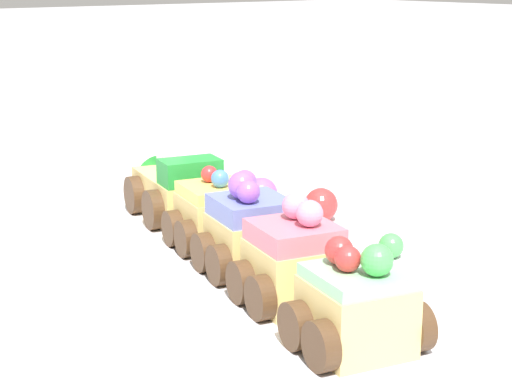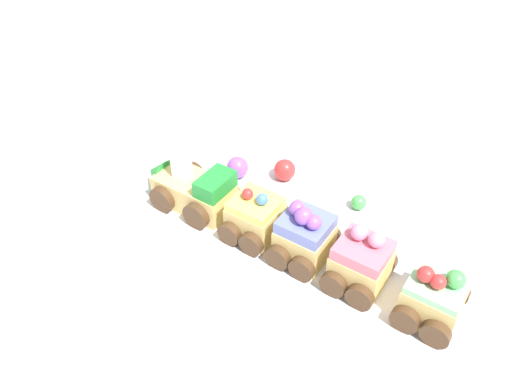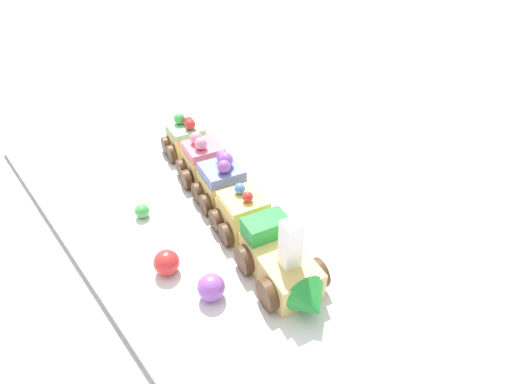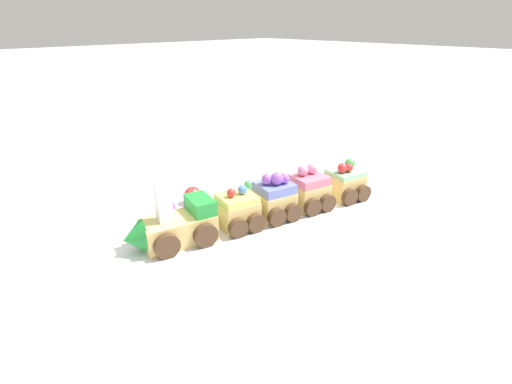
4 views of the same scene
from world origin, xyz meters
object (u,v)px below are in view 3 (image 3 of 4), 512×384
cake_train_locomotive (284,267)px  cake_car_mint (187,139)px  gumball_purple (211,287)px  cake_car_lemon (243,214)px  gumball_green (142,211)px  cake_car_blueberry (223,184)px  gumball_red (167,262)px  cake_car_strawberry (204,161)px

cake_train_locomotive → cake_car_mint: bearing=180.0°
cake_car_mint → gumball_purple: (0.28, -0.15, -0.01)m
gumball_purple → cake_car_mint: bearing=152.3°
cake_car_lemon → gumball_purple: 0.12m
gumball_green → cake_train_locomotive: bearing=18.0°
cake_train_locomotive → cake_car_lemon: 0.11m
cake_car_lemon → gumball_purple: size_ratio=2.79×
gumball_purple → cake_car_lemon: bearing=123.7°
cake_train_locomotive → cake_car_blueberry: cake_train_locomotive is taller
cake_train_locomotive → gumball_purple: cake_train_locomotive is taller
cake_car_mint → gumball_purple: bearing=-14.9°
cake_car_blueberry → gumball_purple: cake_car_blueberry is taller
cake_car_lemon → gumball_purple: (0.07, -0.10, -0.01)m
cake_car_lemon → cake_car_blueberry: size_ratio=1.00×
gumball_green → gumball_red: bearing=-12.6°
cake_car_lemon → cake_car_blueberry: (-0.07, 0.02, 0.00)m
cake_car_mint → gumball_red: (0.22, -0.17, -0.01)m
gumball_red → gumball_purple: 0.07m
cake_car_lemon → cake_car_strawberry: (-0.14, 0.03, 0.00)m
cake_car_lemon → gumball_red: (0.00, -0.12, -0.01)m
cake_car_strawberry → gumball_green: 0.13m
cake_car_strawberry → cake_car_mint: (-0.08, 0.02, -0.00)m
cake_car_lemon → cake_car_mint: size_ratio=1.00×
cake_car_blueberry → cake_train_locomotive: bearing=-0.1°
gumball_purple → cake_car_blueberry: bearing=139.3°
cake_train_locomotive → cake_car_lemon: (-0.10, 0.02, -0.00)m
cake_car_blueberry → gumball_green: cake_car_blueberry is taller
cake_car_strawberry → gumball_green: (0.03, -0.12, -0.02)m
cake_car_blueberry → gumball_purple: 0.18m
gumball_red → gumball_green: size_ratio=1.52×
cake_car_strawberry → gumball_purple: (0.20, -0.13, -0.01)m
gumball_green → gumball_purple: gumball_purple is taller
cake_car_mint → gumball_purple: cake_car_mint is taller
cake_train_locomotive → gumball_red: 0.14m
cake_train_locomotive → gumball_green: bearing=-149.2°
cake_train_locomotive → cake_car_blueberry: bearing=179.9°
cake_car_lemon → cake_car_strawberry: bearing=-179.8°
cake_car_blueberry → cake_car_strawberry: 0.07m
gumball_red → cake_car_strawberry: bearing=133.0°
gumball_red → cake_car_blueberry: bearing=117.3°
cake_car_blueberry → cake_car_strawberry: bearing=-179.4°
cake_train_locomotive → gumball_green: size_ratio=6.83×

